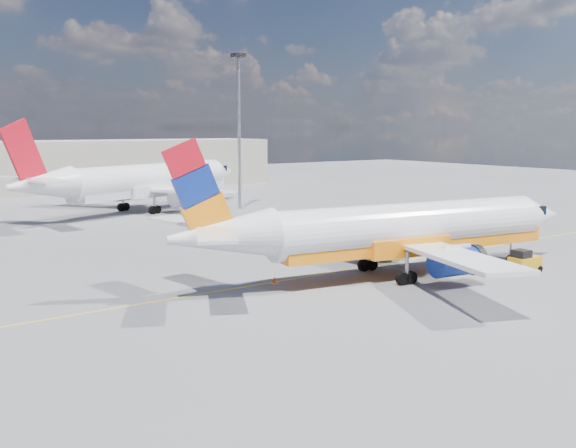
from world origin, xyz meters
TOP-DOWN VIEW (x-y plane):
  - ground at (0.00, 0.00)m, footprint 240.00×240.00m
  - taxi_line at (0.00, 3.00)m, footprint 70.00×0.15m
  - terminal_main at (5.00, 75.00)m, footprint 70.00×14.00m
  - main_jet at (5.73, -0.38)m, footprint 31.73×24.75m
  - second_jet at (5.16, 42.10)m, footprint 35.95×27.12m
  - gse_tug at (13.89, -4.67)m, footprint 2.33×1.47m
  - traffic_cone at (-2.36, 2.67)m, footprint 0.36×0.36m
  - floodlight_mast at (16.03, 37.81)m, footprint 1.39×1.39m

SIDE VIEW (x-z plane):
  - ground at x=0.00m, z-range 0.00..0.00m
  - taxi_line at x=0.00m, z-range 0.00..0.01m
  - traffic_cone at x=-2.36m, z-range -0.01..0.50m
  - gse_tug at x=13.89m, z-range -0.04..1.59m
  - main_jet at x=5.73m, z-range -1.60..7.99m
  - second_jet at x=5.16m, z-range -1.84..9.20m
  - terminal_main at x=5.00m, z-range 0.00..8.00m
  - floodlight_mast at x=16.03m, z-range 1.90..20.95m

